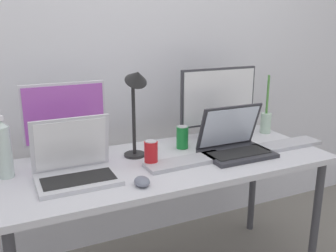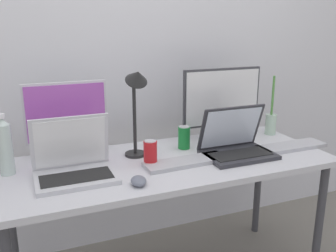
% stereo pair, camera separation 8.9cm
% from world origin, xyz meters
% --- Properties ---
extents(wall_back, '(7.00, 0.08, 2.60)m').
position_xyz_m(wall_back, '(0.00, 0.59, 1.30)').
color(wall_back, silver).
rests_on(wall_back, ground).
extents(work_desk, '(1.67, 0.68, 0.74)m').
position_xyz_m(work_desk, '(0.00, 0.00, 0.67)').
color(work_desk, '#424247').
rests_on(work_desk, ground).
extents(monitor_left, '(0.41, 0.18, 0.39)m').
position_xyz_m(monitor_left, '(-0.46, 0.24, 0.95)').
color(monitor_left, silver).
rests_on(monitor_left, work_desk).
extents(monitor_center, '(0.49, 0.20, 0.42)m').
position_xyz_m(monitor_center, '(0.43, 0.21, 0.97)').
color(monitor_center, '#38383D').
rests_on(monitor_center, work_desk).
extents(laptop_silver, '(0.35, 0.26, 0.27)m').
position_xyz_m(laptop_silver, '(-0.47, -0.03, 0.80)').
color(laptop_silver, silver).
rests_on(laptop_silver, work_desk).
extents(laptop_secondary, '(0.36, 0.25, 0.26)m').
position_xyz_m(laptop_secondary, '(0.36, -0.06, 0.80)').
color(laptop_secondary, '#2D2D33').
rests_on(laptop_secondary, work_desk).
extents(keyboard_main, '(0.43, 0.14, 0.02)m').
position_xyz_m(keyboard_main, '(0.06, -0.08, 0.75)').
color(keyboard_main, '#B2B2B7').
rests_on(keyboard_main, work_desk).
extents(keyboard_aux, '(0.40, 0.13, 0.02)m').
position_xyz_m(keyboard_aux, '(0.70, -0.09, 0.75)').
color(keyboard_aux, '#B2B2B7').
rests_on(keyboard_aux, work_desk).
extents(mouse_by_keyboard, '(0.08, 0.10, 0.04)m').
position_xyz_m(mouse_by_keyboard, '(-0.23, -0.23, 0.76)').
color(mouse_by_keyboard, slate).
rests_on(mouse_by_keyboard, work_desk).
extents(water_bottle, '(0.07, 0.07, 0.29)m').
position_xyz_m(water_bottle, '(-0.75, 0.12, 0.87)').
color(water_bottle, silver).
rests_on(water_bottle, work_desk).
extents(soda_can_near_keyboard, '(0.07, 0.07, 0.13)m').
position_xyz_m(soda_can_near_keyboard, '(-0.10, -0.03, 0.80)').
color(soda_can_near_keyboard, red).
rests_on(soda_can_near_keyboard, work_desk).
extents(soda_can_by_laptop, '(0.07, 0.07, 0.13)m').
position_xyz_m(soda_can_by_laptop, '(0.15, 0.14, 0.80)').
color(soda_can_by_laptop, '#197F33').
rests_on(soda_can_by_laptop, work_desk).
extents(bamboo_vase, '(0.07, 0.07, 0.36)m').
position_xyz_m(bamboo_vase, '(0.76, 0.18, 0.82)').
color(bamboo_vase, '#B2D1B7').
rests_on(bamboo_vase, work_desk).
extents(desk_lamp, '(0.11, 0.18, 0.48)m').
position_xyz_m(desk_lamp, '(-0.13, 0.09, 1.07)').
color(desk_lamp, black).
rests_on(desk_lamp, work_desk).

